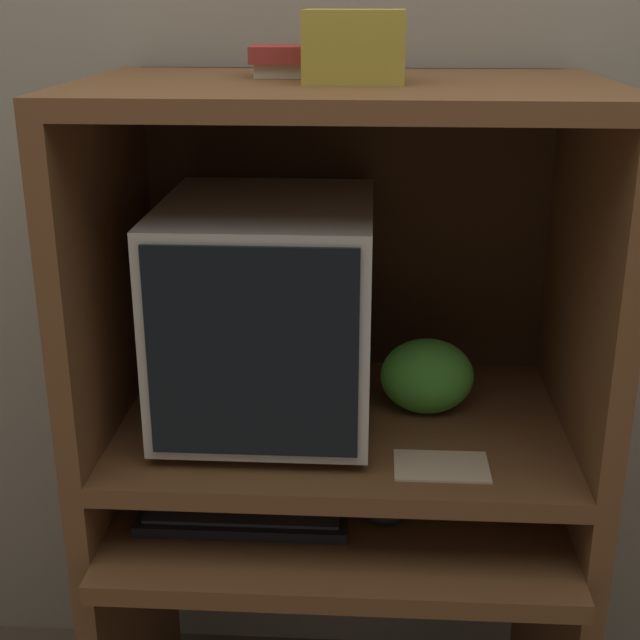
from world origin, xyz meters
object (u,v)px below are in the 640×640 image
object	(u,v)px
crt_monitor	(268,310)
keyboard	(244,513)
storage_box	(354,46)
snack_bag	(427,376)
mouse	(385,515)
book_stack	(299,60)

from	to	relation	value
crt_monitor	keyboard	bearing A→B (deg)	-105.01
storage_box	crt_monitor	bearing A→B (deg)	168.60
keyboard	snack_bag	size ratio (longest dim) A/B	2.15
mouse	storage_box	xyz separation A→B (m)	(-0.07, 0.10, 0.83)
crt_monitor	mouse	size ratio (longest dim) A/B	6.29
mouse	storage_box	size ratio (longest dim) A/B	0.45
crt_monitor	snack_bag	distance (m)	0.34
crt_monitor	keyboard	xyz separation A→B (m)	(-0.04, -0.14, -0.36)
storage_box	keyboard	bearing A→B (deg)	-151.12
mouse	storage_box	distance (m)	0.84
crt_monitor	book_stack	size ratio (longest dim) A/B	2.74
book_stack	snack_bag	bearing A→B (deg)	-8.57
keyboard	crt_monitor	bearing A→B (deg)	74.99
crt_monitor	mouse	world-z (taller)	crt_monitor
crt_monitor	snack_bag	size ratio (longest dim) A/B	2.58
book_stack	crt_monitor	bearing A→B (deg)	-127.12
mouse	keyboard	bearing A→B (deg)	-179.42
crt_monitor	snack_bag	xyz separation A→B (m)	(0.30, 0.04, -0.14)
snack_bag	book_stack	world-z (taller)	book_stack
snack_bag	storage_box	size ratio (longest dim) A/B	1.10
crt_monitor	storage_box	size ratio (longest dim) A/B	2.83
storage_box	mouse	bearing A→B (deg)	-55.88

